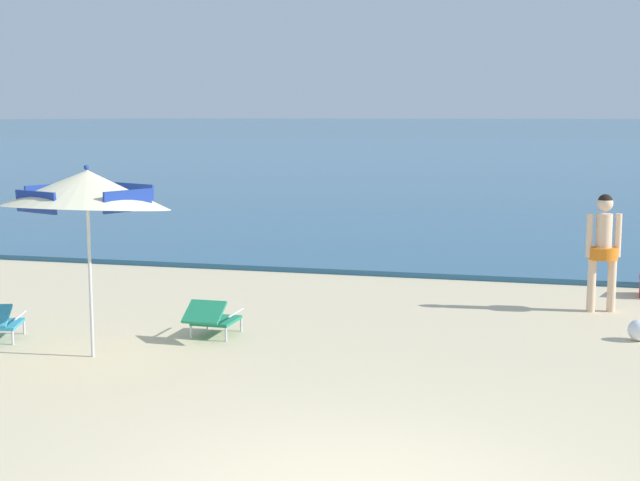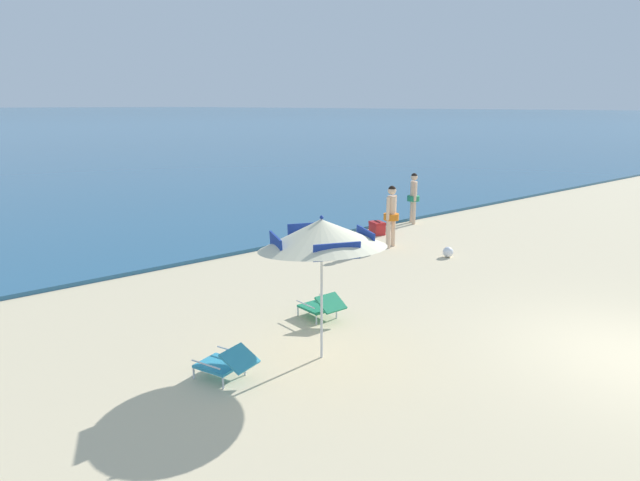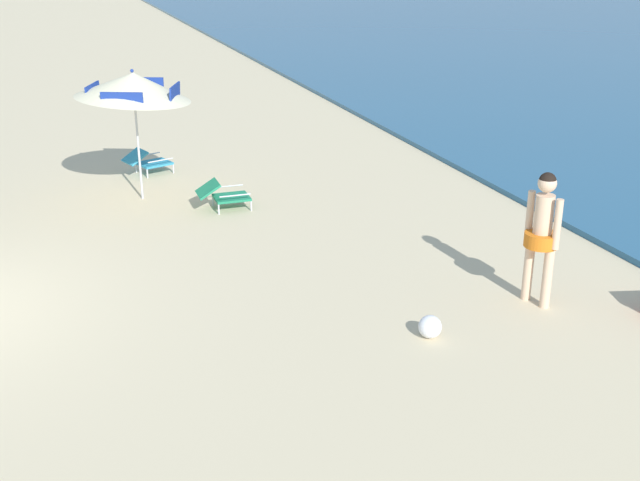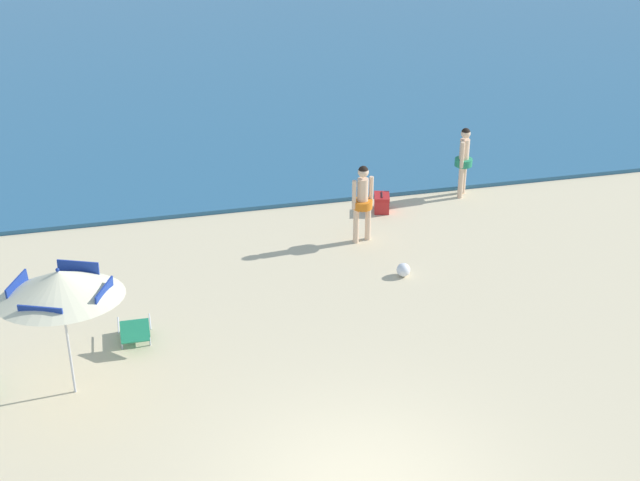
{
  "view_description": "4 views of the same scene",
  "coord_description": "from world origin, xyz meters",
  "px_view_note": "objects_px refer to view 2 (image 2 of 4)",
  "views": [
    {
      "loc": [
        1.39,
        -6.25,
        2.91
      ],
      "look_at": [
        -1.62,
        5.49,
        1.23
      ],
      "focal_mm": 50.61,
      "sensor_mm": 36.0,
      "label": 1
    },
    {
      "loc": [
        -9.29,
        -2.95,
        3.96
      ],
      "look_at": [
        -0.92,
        7.03,
        0.79
      ],
      "focal_mm": 31.38,
      "sensor_mm": 36.0,
      "label": 2
    },
    {
      "loc": [
        10.04,
        1.81,
        4.5
      ],
      "look_at": [
        1.16,
        4.98,
        0.84
      ],
      "focal_mm": 44.59,
      "sensor_mm": 36.0,
      "label": 3
    },
    {
      "loc": [
        -2.89,
        -9.55,
        9.08
      ],
      "look_at": [
        0.93,
        6.31,
        0.79
      ],
      "focal_mm": 51.37,
      "sensor_mm": 36.0,
      "label": 4
    }
  ],
  "objects_px": {
    "lounge_chair_under_umbrella": "(322,306)",
    "person_standing_near_shore": "(391,212)",
    "person_standing_beside": "(414,194)",
    "cooler_box": "(377,228)",
    "lounge_chair_beside_umbrella": "(226,362)",
    "beach_umbrella_striped_main": "(322,234)",
    "beach_ball": "(448,252)"
  },
  "relations": [
    {
      "from": "lounge_chair_under_umbrella",
      "to": "person_standing_near_shore",
      "type": "bearing_deg",
      "value": 30.26
    },
    {
      "from": "lounge_chair_beside_umbrella",
      "to": "person_standing_beside",
      "type": "xyz_separation_m",
      "value": [
        10.69,
        5.66,
        0.72
      ]
    },
    {
      "from": "lounge_chair_under_umbrella",
      "to": "person_standing_near_shore",
      "type": "relative_size",
      "value": 0.51
    },
    {
      "from": "lounge_chair_beside_umbrella",
      "to": "beach_ball",
      "type": "relative_size",
      "value": 3.6
    },
    {
      "from": "beach_umbrella_striped_main",
      "to": "beach_ball",
      "type": "distance_m",
      "value": 7.21
    },
    {
      "from": "beach_umbrella_striped_main",
      "to": "beach_ball",
      "type": "xyz_separation_m",
      "value": [
        6.5,
        2.48,
        -1.9
      ]
    },
    {
      "from": "lounge_chair_beside_umbrella",
      "to": "person_standing_near_shore",
      "type": "bearing_deg",
      "value": 26.76
    },
    {
      "from": "person_standing_beside",
      "to": "lounge_chair_under_umbrella",
      "type": "bearing_deg",
      "value": -149.6
    },
    {
      "from": "person_standing_beside",
      "to": "cooler_box",
      "type": "relative_size",
      "value": 3.02
    },
    {
      "from": "person_standing_beside",
      "to": "lounge_chair_beside_umbrella",
      "type": "bearing_deg",
      "value": -152.12
    },
    {
      "from": "beach_umbrella_striped_main",
      "to": "lounge_chair_under_umbrella",
      "type": "bearing_deg",
      "value": 49.69
    },
    {
      "from": "cooler_box",
      "to": "beach_umbrella_striped_main",
      "type": "bearing_deg",
      "value": -141.37
    },
    {
      "from": "lounge_chair_beside_umbrella",
      "to": "cooler_box",
      "type": "xyz_separation_m",
      "value": [
        8.54,
        5.25,
        -0.07
      ]
    },
    {
      "from": "lounge_chair_beside_umbrella",
      "to": "person_standing_near_shore",
      "type": "xyz_separation_m",
      "value": [
        7.67,
        3.87,
        0.75
      ]
    },
    {
      "from": "person_standing_beside",
      "to": "beach_umbrella_striped_main",
      "type": "bearing_deg",
      "value": -146.75
    },
    {
      "from": "person_standing_near_shore",
      "to": "cooler_box",
      "type": "bearing_deg",
      "value": 57.71
    },
    {
      "from": "lounge_chair_under_umbrella",
      "to": "person_standing_near_shore",
      "type": "xyz_separation_m",
      "value": [
        5.05,
        2.95,
        0.75
      ]
    },
    {
      "from": "lounge_chair_under_umbrella",
      "to": "cooler_box",
      "type": "relative_size",
      "value": 1.59
    },
    {
      "from": "beach_umbrella_striped_main",
      "to": "beach_ball",
      "type": "bearing_deg",
      "value": 20.87
    },
    {
      "from": "beach_ball",
      "to": "person_standing_near_shore",
      "type": "bearing_deg",
      "value": 102.71
    },
    {
      "from": "person_standing_beside",
      "to": "beach_ball",
      "type": "relative_size",
      "value": 6.13
    },
    {
      "from": "lounge_chair_under_umbrella",
      "to": "person_standing_beside",
      "type": "xyz_separation_m",
      "value": [
        8.07,
        4.73,
        0.72
      ]
    },
    {
      "from": "beach_umbrella_striped_main",
      "to": "cooler_box",
      "type": "bearing_deg",
      "value": 38.63
    },
    {
      "from": "beach_umbrella_striped_main",
      "to": "lounge_chair_beside_umbrella",
      "type": "relative_size",
      "value": 2.34
    },
    {
      "from": "lounge_chair_beside_umbrella",
      "to": "beach_ball",
      "type": "height_order",
      "value": "lounge_chair_beside_umbrella"
    },
    {
      "from": "beach_umbrella_striped_main",
      "to": "lounge_chair_under_umbrella",
      "type": "relative_size",
      "value": 2.6
    },
    {
      "from": "lounge_chair_beside_umbrella",
      "to": "cooler_box",
      "type": "distance_m",
      "value": 10.03
    },
    {
      "from": "lounge_chair_beside_umbrella",
      "to": "beach_ball",
      "type": "distance_m",
      "value": 8.34
    },
    {
      "from": "beach_umbrella_striped_main",
      "to": "beach_ball",
      "type": "height_order",
      "value": "beach_umbrella_striped_main"
    },
    {
      "from": "beach_umbrella_striped_main",
      "to": "person_standing_beside",
      "type": "relative_size",
      "value": 1.37
    },
    {
      "from": "lounge_chair_under_umbrella",
      "to": "lounge_chair_beside_umbrella",
      "type": "distance_m",
      "value": 2.78
    },
    {
      "from": "person_standing_near_shore",
      "to": "cooler_box",
      "type": "relative_size",
      "value": 3.09
    }
  ]
}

